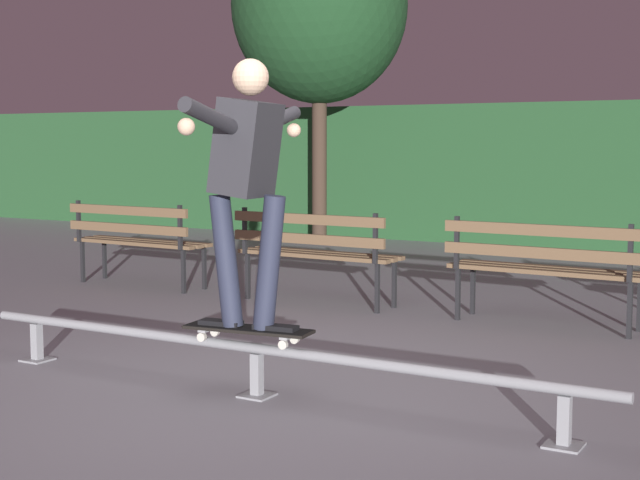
% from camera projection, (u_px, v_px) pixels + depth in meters
% --- Properties ---
extents(ground_plane, '(90.00, 90.00, 0.00)m').
position_uv_depth(ground_plane, '(262.00, 394.00, 5.43)').
color(ground_plane, gray).
extents(hedge_backdrop, '(24.00, 1.20, 2.06)m').
position_uv_depth(hedge_backdrop, '(607.00, 175.00, 13.04)').
color(hedge_backdrop, '#234C28').
rests_on(hedge_backdrop, ground).
extents(grind_rail, '(4.25, 0.18, 0.32)m').
position_uv_depth(grind_rail, '(257.00, 355.00, 5.35)').
color(grind_rail, gray).
rests_on(grind_rail, ground).
extents(skateboard, '(0.80, 0.29, 0.09)m').
position_uv_depth(skateboard, '(248.00, 330.00, 5.37)').
color(skateboard, black).
rests_on(skateboard, grind_rail).
extents(skateboarder, '(0.63, 1.40, 1.56)m').
position_uv_depth(skateboarder, '(247.00, 170.00, 5.27)').
color(skateboarder, black).
rests_on(skateboarder, skateboard).
extents(park_bench_leftmost, '(1.62, 0.48, 0.88)m').
position_uv_depth(park_bench_leftmost, '(136.00, 235.00, 9.45)').
color(park_bench_leftmost, black).
rests_on(park_bench_leftmost, ground).
extents(park_bench_left_center, '(1.62, 0.48, 0.88)m').
position_uv_depth(park_bench_left_center, '(314.00, 247.00, 8.39)').
color(park_bench_left_center, black).
rests_on(park_bench_left_center, ground).
extents(park_bench_right_center, '(1.62, 0.48, 0.88)m').
position_uv_depth(park_bench_right_center, '(544.00, 262.00, 7.34)').
color(park_bench_right_center, black).
rests_on(park_bench_right_center, ground).
extents(tree_far_left, '(2.60, 2.60, 4.92)m').
position_uv_depth(tree_far_left, '(319.00, 7.00, 13.44)').
color(tree_far_left, '#3D2D23').
rests_on(tree_far_left, ground).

